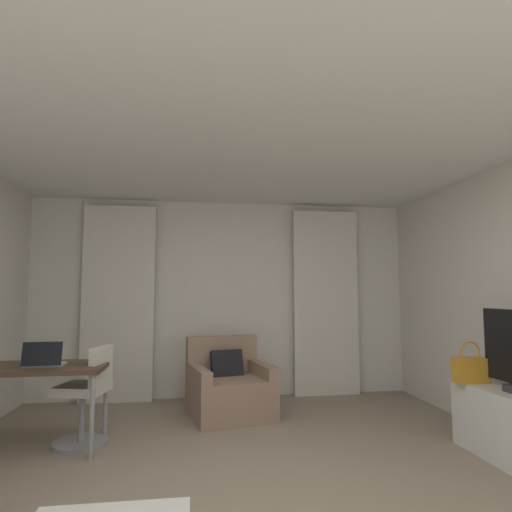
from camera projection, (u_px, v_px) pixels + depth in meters
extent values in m
cube|color=silver|center=(225.00, 298.00, 5.75)|extent=(5.12, 0.06, 2.60)
cube|color=white|center=(257.00, 106.00, 2.87)|extent=(5.12, 6.12, 0.06)
cube|color=silver|center=(118.00, 302.00, 5.42)|extent=(0.90, 0.06, 2.50)
cube|color=silver|center=(326.00, 302.00, 5.81)|extent=(0.90, 0.06, 2.50)
cube|color=#997A66|center=(230.00, 397.00, 4.71)|extent=(1.00, 0.99, 0.43)
cube|color=#997A66|center=(222.00, 354.00, 5.07)|extent=(0.86, 0.31, 0.42)
cube|color=#997A66|center=(260.00, 388.00, 4.84)|extent=(0.29, 0.84, 0.57)
cube|color=#997A66|center=(198.00, 393.00, 4.59)|extent=(0.29, 0.84, 0.57)
cube|color=black|center=(227.00, 366.00, 4.86)|extent=(0.39, 0.27, 0.37)
cube|color=#4C3828|center=(34.00, 368.00, 3.73)|extent=(1.23, 0.64, 0.04)
cylinder|color=#99999E|center=(106.00, 400.00, 4.04)|extent=(0.04, 0.04, 0.69)
cylinder|color=#99999E|center=(92.00, 417.00, 3.51)|extent=(0.04, 0.04, 0.69)
cylinder|color=gray|center=(81.00, 419.00, 3.83)|extent=(0.06, 0.06, 0.46)
cylinder|color=gray|center=(81.00, 443.00, 3.81)|extent=(0.48, 0.48, 0.04)
cube|color=silver|center=(83.00, 389.00, 3.85)|extent=(0.49, 0.49, 0.08)
cube|color=silver|center=(101.00, 365.00, 3.85)|extent=(0.15, 0.36, 0.34)
cube|color=#ADADB2|center=(45.00, 365.00, 3.72)|extent=(0.33, 0.23, 0.02)
cube|color=black|center=(42.00, 354.00, 3.63)|extent=(0.32, 0.07, 0.20)
cube|color=orange|center=(471.00, 370.00, 3.81)|extent=(0.30, 0.14, 0.22)
torus|color=orange|center=(470.00, 352.00, 3.82)|extent=(0.20, 0.02, 0.20)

